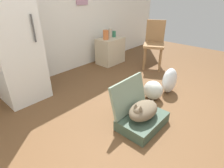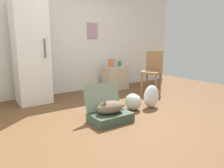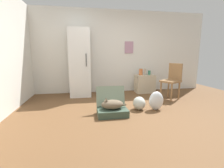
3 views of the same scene
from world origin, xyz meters
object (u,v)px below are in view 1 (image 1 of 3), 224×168
chair (154,42)px  refrigerator (11,35)px  vase_short (114,34)px  suitcase_base (142,121)px  cat (143,110)px  vase_tall (106,35)px  plastic_bag_white (153,90)px  vase_round (110,34)px  plastic_bag_clear (169,80)px  side_table (110,51)px

chair → refrigerator: bearing=-135.8°
vase_short → suitcase_base: bearing=-130.1°
cat → vase_tall: (1.25, 1.80, 0.44)m
plastic_bag_white → refrigerator: refrigerator is taller
vase_tall → vase_short: (0.30, 0.03, -0.03)m
refrigerator → chair: 2.64m
suitcase_base → chair: size_ratio=0.61×
cat → plastic_bag_white: 0.71m
chair → vase_tall: bearing=-172.6°
cat → vase_round: bearing=52.3°
plastic_bag_clear → vase_round: 1.76m
chair → cat: bearing=-90.5°
suitcase_base → side_table: 2.29m
cat → vase_round: (1.40, 1.81, 0.44)m
plastic_bag_clear → vase_tall: size_ratio=2.11×
plastic_bag_clear → vase_tall: 1.72m
plastic_bag_clear → chair: 1.20m
vase_round → cat: bearing=-127.7°
vase_tall → vase_short: vase_tall is taller
plastic_bag_white → side_table: side_table is taller
plastic_bag_clear → chair: bearing=44.1°
refrigerator → vase_tall: refrigerator is taller
side_table → vase_round: size_ratio=2.94×
plastic_bag_clear → vase_short: vase_short is taller
cat → side_table: (1.40, 1.81, 0.05)m
side_table → vase_round: vase_round is taller
side_table → vase_round: (0.00, 0.00, 0.39)m
chair → plastic_bag_white: bearing=-86.8°
vase_short → plastic_bag_clear: bearing=-107.6°
cat → vase_short: 2.43m
cat → side_table: bearing=52.3°
plastic_bag_clear → vase_tall: bearing=81.9°
vase_short → chair: size_ratio=0.14×
plastic_bag_white → vase_round: size_ratio=1.49×
plastic_bag_clear → vase_short: size_ratio=3.06×
side_table → chair: chair is taller
plastic_bag_clear → side_table: 1.70m
cat → chair: (1.85, 0.96, 0.31)m
side_table → vase_short: bearing=7.0°
refrigerator → suitcase_base: bearing=-69.9°
plastic_bag_clear → vase_round: bearing=77.0°
plastic_bag_clear → refrigerator: size_ratio=0.21×
vase_tall → plastic_bag_white: bearing=-110.8°
vase_tall → vase_round: size_ratio=0.98×
suitcase_base → vase_tall: (1.24, 1.80, 0.60)m
cat → vase_short: vase_short is taller
vase_round → chair: chair is taller
vase_tall → vase_short: size_ratio=1.45×
refrigerator → side_table: (2.03, 0.05, -0.68)m
plastic_bag_white → vase_short: 1.88m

